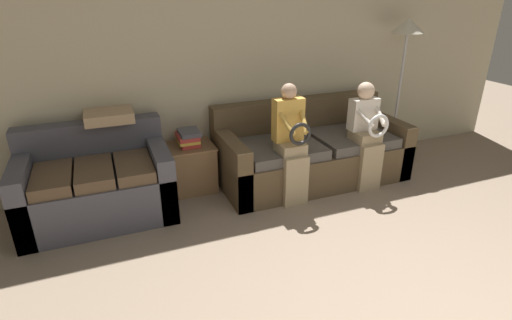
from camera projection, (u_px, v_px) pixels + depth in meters
The scene contains 9 objects.
wall_back at pixel (262, 64), 4.54m from camera, with size 7.18×0.06×2.55m.
couch_main at pixel (310, 152), 4.63m from camera, with size 2.13×0.96×0.87m.
couch_side at pixel (97, 185), 3.85m from camera, with size 1.38×0.88×0.86m.
child_left_seated at pixel (291, 141), 4.00m from camera, with size 0.31×0.37×1.22m.
child_right_seated at pixel (367, 131), 4.31m from camera, with size 0.32×0.38×1.16m.
side_shelf at pixel (191, 167), 4.38m from camera, with size 0.51×0.46×0.51m.
book_stack at pixel (188, 138), 4.24m from camera, with size 0.23×0.29×0.17m.
floor_lamp at pixel (407, 39), 4.72m from camera, with size 0.38×0.38×1.74m.
throw_pillow at pixel (109, 115), 3.95m from camera, with size 0.46×0.46×0.10m.
Camera 1 is at (-1.77, -0.92, 2.08)m, focal length 28.00 mm.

